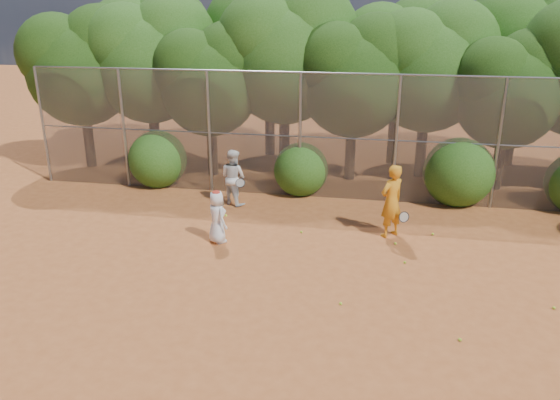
# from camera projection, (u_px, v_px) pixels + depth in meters

# --- Properties ---
(ground) EXTENTS (80.00, 80.00, 0.00)m
(ground) POSITION_uv_depth(u_px,v_px,m) (303.00, 286.00, 12.30)
(ground) COLOR #A45325
(ground) RESTS_ON ground
(fence_back) EXTENTS (20.05, 0.09, 4.03)m
(fence_back) POSITION_uv_depth(u_px,v_px,m) (328.00, 136.00, 17.16)
(fence_back) COLOR gray
(fence_back) RESTS_ON ground
(tree_0) EXTENTS (4.38, 3.81, 6.00)m
(tree_0) POSITION_uv_depth(u_px,v_px,m) (81.00, 63.00, 19.99)
(tree_0) COLOR black
(tree_0) RESTS_ON ground
(tree_1) EXTENTS (4.64, 4.03, 6.35)m
(tree_1) POSITION_uv_depth(u_px,v_px,m) (151.00, 56.00, 19.95)
(tree_1) COLOR black
(tree_1) RESTS_ON ground
(tree_2) EXTENTS (3.99, 3.47, 5.47)m
(tree_2) POSITION_uv_depth(u_px,v_px,m) (211.00, 76.00, 19.07)
(tree_2) COLOR black
(tree_2) RESTS_ON ground
(tree_3) EXTENTS (4.89, 4.26, 6.70)m
(tree_3) POSITION_uv_depth(u_px,v_px,m) (287.00, 51.00, 19.30)
(tree_3) COLOR black
(tree_3) RESTS_ON ground
(tree_4) EXTENTS (4.19, 3.64, 5.73)m
(tree_4) POSITION_uv_depth(u_px,v_px,m) (356.00, 73.00, 18.53)
(tree_4) COLOR black
(tree_4) RESTS_ON ground
(tree_5) EXTENTS (4.51, 3.92, 6.17)m
(tree_5) POSITION_uv_depth(u_px,v_px,m) (430.00, 63.00, 18.75)
(tree_5) COLOR black
(tree_5) RESTS_ON ground
(tree_6) EXTENTS (3.86, 3.36, 5.29)m
(tree_6) POSITION_uv_depth(u_px,v_px,m) (510.00, 86.00, 17.59)
(tree_6) COLOR black
(tree_6) RESTS_ON ground
(tree_9) EXTENTS (4.83, 4.20, 6.62)m
(tree_9) POSITION_uv_depth(u_px,v_px,m) (150.00, 46.00, 22.19)
(tree_9) COLOR black
(tree_9) RESTS_ON ground
(tree_10) EXTENTS (5.15, 4.48, 7.06)m
(tree_10) POSITION_uv_depth(u_px,v_px,m) (271.00, 40.00, 21.42)
(tree_10) COLOR black
(tree_10) RESTS_ON ground
(tree_11) EXTENTS (4.64, 4.03, 6.35)m
(tree_11) POSITION_uv_depth(u_px,v_px,m) (400.00, 55.00, 20.36)
(tree_11) COLOR black
(tree_11) RESTS_ON ground
(tree_12) EXTENTS (5.02, 4.37, 6.88)m
(tree_12) POSITION_uv_depth(u_px,v_px,m) (525.00, 46.00, 20.03)
(tree_12) COLOR black
(tree_12) RESTS_ON ground
(bush_0) EXTENTS (2.00, 2.00, 2.00)m
(bush_0) POSITION_uv_depth(u_px,v_px,m) (158.00, 157.00, 18.80)
(bush_0) COLOR #234E13
(bush_0) RESTS_ON ground
(bush_1) EXTENTS (1.80, 1.80, 1.80)m
(bush_1) POSITION_uv_depth(u_px,v_px,m) (301.00, 167.00, 17.98)
(bush_1) COLOR #234E13
(bush_1) RESTS_ON ground
(bush_2) EXTENTS (2.20, 2.20, 2.20)m
(bush_2) POSITION_uv_depth(u_px,v_px,m) (459.00, 169.00, 17.06)
(bush_2) COLOR #234E13
(bush_2) RESTS_ON ground
(player_yellow) EXTENTS (0.94, 0.86, 2.02)m
(player_yellow) POSITION_uv_depth(u_px,v_px,m) (391.00, 201.00, 14.60)
(player_yellow) COLOR orange
(player_yellow) RESTS_ON ground
(player_teen) EXTENTS (0.81, 0.81, 1.44)m
(player_teen) POSITION_uv_depth(u_px,v_px,m) (217.00, 217.00, 14.32)
(player_teen) COLOR white
(player_teen) RESTS_ON ground
(player_white) EXTENTS (1.07, 0.99, 1.76)m
(player_white) POSITION_uv_depth(u_px,v_px,m) (233.00, 177.00, 17.02)
(player_white) COLOR white
(player_white) RESTS_ON ground
(ball_0) EXTENTS (0.07, 0.07, 0.07)m
(ball_0) POSITION_uv_depth(u_px,v_px,m) (405.00, 262.00, 13.33)
(ball_0) COLOR #B1D827
(ball_0) RESTS_ON ground
(ball_1) EXTENTS (0.07, 0.07, 0.07)m
(ball_1) POSITION_uv_depth(u_px,v_px,m) (395.00, 243.00, 14.37)
(ball_1) COLOR #B1D827
(ball_1) RESTS_ON ground
(ball_2) EXTENTS (0.07, 0.07, 0.07)m
(ball_2) POSITION_uv_depth(u_px,v_px,m) (460.00, 340.00, 10.27)
(ball_2) COLOR #B1D827
(ball_2) RESTS_ON ground
(ball_3) EXTENTS (0.07, 0.07, 0.07)m
(ball_3) POSITION_uv_depth(u_px,v_px,m) (554.00, 308.00, 11.34)
(ball_3) COLOR #B1D827
(ball_3) RESTS_ON ground
(ball_4) EXTENTS (0.07, 0.07, 0.07)m
(ball_4) POSITION_uv_depth(u_px,v_px,m) (341.00, 304.00, 11.51)
(ball_4) COLOR #B1D827
(ball_4) RESTS_ON ground
(ball_5) EXTENTS (0.07, 0.07, 0.07)m
(ball_5) POSITION_uv_depth(u_px,v_px,m) (433.00, 234.00, 14.95)
(ball_5) COLOR #B1D827
(ball_5) RESTS_ON ground
(ball_6) EXTENTS (0.07, 0.07, 0.07)m
(ball_6) POSITION_uv_depth(u_px,v_px,m) (301.00, 232.00, 15.09)
(ball_6) COLOR #B1D827
(ball_6) RESTS_ON ground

